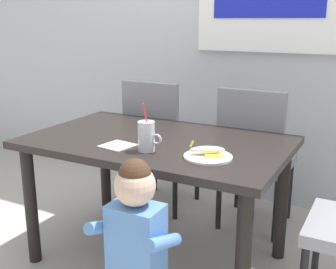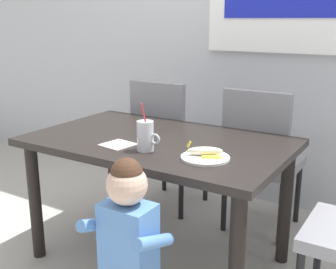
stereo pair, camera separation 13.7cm
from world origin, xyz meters
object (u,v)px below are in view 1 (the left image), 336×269
(dining_chair_right, at_px, (254,152))
(milk_cup, at_px, (147,138))
(paper_napkin, at_px, (118,146))
(dining_chair_left, at_px, (158,138))
(toddler_standing, at_px, (136,231))
(dining_table, at_px, (157,156))
(snack_plate, at_px, (208,157))
(peeled_banana, at_px, (208,151))

(dining_chair_right, height_order, milk_cup, milk_cup)
(milk_cup, xyz_separation_m, paper_napkin, (-0.18, 0.00, -0.06))
(dining_chair_left, height_order, milk_cup, milk_cup)
(toddler_standing, bearing_deg, milk_cup, 114.36)
(dining_table, bearing_deg, dining_chair_right, 59.35)
(dining_chair_left, height_order, snack_plate, dining_chair_left)
(dining_chair_left, height_order, peeled_banana, dining_chair_left)
(milk_cup, xyz_separation_m, peeled_banana, (0.30, 0.06, -0.04))
(dining_chair_left, distance_m, snack_plate, 1.08)
(dining_chair_left, distance_m, peeled_banana, 1.07)
(toddler_standing, xyz_separation_m, milk_cup, (-0.18, 0.39, 0.28))
(milk_cup, bearing_deg, dining_table, 106.58)
(dining_table, height_order, snack_plate, snack_plate)
(milk_cup, relative_size, peeled_banana, 1.42)
(dining_table, height_order, toddler_standing, toddler_standing)
(dining_chair_left, bearing_deg, paper_napkin, 105.07)
(dining_table, xyz_separation_m, paper_napkin, (-0.11, -0.21, 0.10))
(dining_table, relative_size, toddler_standing, 1.68)
(dining_table, height_order, peeled_banana, peeled_banana)
(paper_napkin, bearing_deg, milk_cup, -0.89)
(dining_table, distance_m, snack_plate, 0.43)
(dining_chair_right, height_order, paper_napkin, dining_chair_right)
(snack_plate, xyz_separation_m, peeled_banana, (-0.01, 0.02, 0.03))
(dining_chair_left, bearing_deg, milk_cup, 115.73)
(dining_chair_left, bearing_deg, toddler_standing, 115.30)
(dining_chair_right, distance_m, snack_plate, 0.82)
(dining_chair_left, xyz_separation_m, toddler_standing, (0.58, -1.22, -0.02))
(toddler_standing, xyz_separation_m, paper_napkin, (-0.35, 0.39, 0.21))
(dining_chair_right, bearing_deg, dining_chair_left, 0.63)
(toddler_standing, height_order, milk_cup, milk_cup)
(dining_table, distance_m, dining_chair_left, 0.71)
(dining_chair_right, bearing_deg, milk_cup, 70.05)
(dining_chair_left, xyz_separation_m, dining_chair_right, (0.70, 0.01, 0.00))
(snack_plate, distance_m, paper_napkin, 0.49)
(peeled_banana, relative_size, paper_napkin, 1.17)
(paper_napkin, bearing_deg, dining_chair_left, 105.07)
(dining_chair_left, relative_size, milk_cup, 3.86)
(dining_table, height_order, dining_chair_right, dining_chair_right)
(dining_chair_left, xyz_separation_m, peeled_banana, (0.70, -0.77, 0.23))
(dining_chair_right, relative_size, snack_plate, 4.17)
(snack_plate, bearing_deg, milk_cup, -172.81)
(snack_plate, relative_size, peeled_banana, 1.31)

